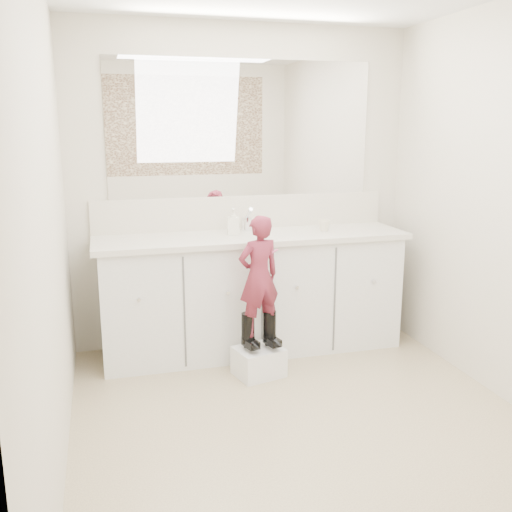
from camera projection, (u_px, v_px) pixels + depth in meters
name	position (u px, v px, depth m)	size (l,w,h in m)	color
floor	(308.00, 428.00, 3.22)	(3.00, 3.00, 0.00)	#887259
wall_back	(243.00, 188.00, 4.36)	(2.60, 2.60, 0.00)	beige
wall_front	(512.00, 305.00, 1.54)	(2.60, 2.60, 0.00)	beige
wall_left	(47.00, 230.00, 2.61)	(3.00, 3.00, 0.00)	beige
vanity_cabinet	(252.00, 295.00, 4.27)	(2.20, 0.55, 0.85)	silver
countertop	(252.00, 237.00, 4.16)	(2.28, 0.58, 0.04)	beige
backsplash	(243.00, 212.00, 4.38)	(2.28, 0.03, 0.25)	beige
mirror	(243.00, 129.00, 4.24)	(2.00, 0.02, 1.00)	white
faucet	(247.00, 224.00, 4.30)	(0.08, 0.08, 0.10)	silver
cup	(324.00, 225.00, 4.29)	(0.09, 0.09, 0.08)	beige
soap_bottle	(233.00, 221.00, 4.14)	(0.09, 0.09, 0.19)	white
step_stool	(259.00, 362.00, 3.88)	(0.31, 0.26, 0.20)	white
boot_left	(248.00, 331.00, 3.81)	(0.09, 0.17, 0.26)	black
boot_right	(269.00, 329.00, 3.85)	(0.09, 0.17, 0.26)	black
toddler	(259.00, 276.00, 3.74)	(0.30, 0.19, 0.81)	#B5374F
toothbrush	(269.00, 254.00, 3.73)	(0.01, 0.01, 0.14)	#D95489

